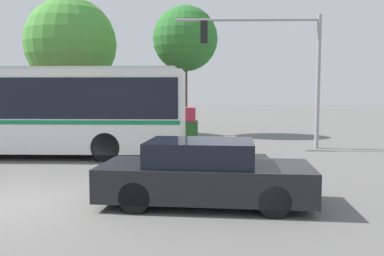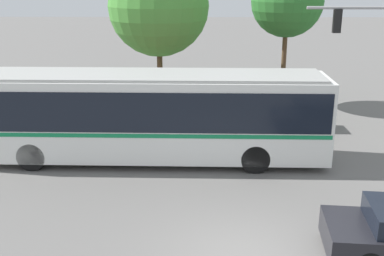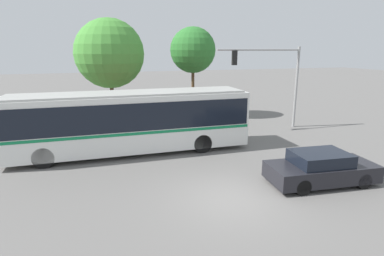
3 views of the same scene
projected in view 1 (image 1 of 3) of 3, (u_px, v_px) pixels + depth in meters
ground_plane at (9, 205)px, 8.50m from camera, size 140.00×140.00×0.00m
city_bus at (15, 106)px, 14.94m from camera, size 12.46×2.72×3.24m
sedan_foreground at (204, 174)px, 8.54m from camera, size 4.52×2.23×1.35m
traffic_light_pole at (278, 57)px, 16.91m from camera, size 6.06×0.24×5.57m
flowering_hedge at (81, 126)px, 18.95m from camera, size 10.93×1.33×1.68m
street_tree_left at (71, 44)px, 22.65m from camera, size 5.05×5.05×7.61m
street_tree_centre at (185, 39)px, 22.44m from camera, size 3.59×3.59×7.13m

